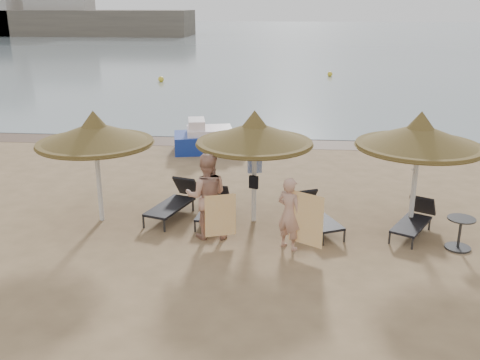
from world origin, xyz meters
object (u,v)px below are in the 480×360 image
object	(u,v)px
lounger_near_left	(214,206)
pedal_boat	(209,139)
lounger_near_right	(314,213)
palapa_right	(419,136)
lounger_far_left	(175,201)
lounger_far_right	(415,219)
side_table	(459,234)
person_left	(207,189)
palapa_left	(95,134)
person_right	(289,208)
palapa_center	(255,134)

from	to	relation	value
lounger_near_left	pedal_boat	xyz separation A→B (m)	(-1.07, 6.34, 0.11)
lounger_near_right	palapa_right	bearing A→B (deg)	-21.54
lounger_far_left	pedal_boat	size ratio (longest dim) A/B	0.72
lounger_near_right	pedal_boat	world-z (taller)	pedal_boat
palapa_right	lounger_near_left	world-z (taller)	palapa_right
lounger_far_right	lounger_near_left	bearing A→B (deg)	-155.81
lounger_far_right	side_table	distance (m)	1.11
palapa_right	side_table	xyz separation A→B (m)	(0.82, -1.01, -1.92)
palapa_right	person_left	world-z (taller)	palapa_right
palapa_left	side_table	distance (m)	8.53
lounger_near_left	person_right	xyz separation A→B (m)	(1.86, -1.52, 0.61)
palapa_left	palapa_center	xyz separation A→B (m)	(3.74, 0.31, 0.01)
lounger_near_right	person_right	bearing A→B (deg)	-141.63
lounger_near_left	side_table	bearing A→B (deg)	-6.75
palapa_center	pedal_boat	size ratio (longest dim) A/B	1.00
palapa_center	lounger_far_left	world-z (taller)	palapa_center
palapa_right	lounger_far_right	world-z (taller)	palapa_right
palapa_left	lounger_far_left	xyz separation A→B (m)	(1.74, 0.49, -1.80)
person_left	palapa_left	bearing A→B (deg)	-21.09
person_right	pedal_boat	size ratio (longest dim) A/B	0.68
person_left	lounger_far_right	bearing A→B (deg)	-178.33
palapa_left	lounger_far_right	xyz separation A→B (m)	(7.50, -0.08, -1.84)
lounger_near_right	lounger_near_left	bearing A→B (deg)	147.18
palapa_center	side_table	xyz separation A→B (m)	(4.55, -1.16, -1.85)
lounger_near_left	person_right	bearing A→B (deg)	-33.80
lounger_far_left	palapa_left	bearing A→B (deg)	-146.60
person_right	lounger_far_left	bearing A→B (deg)	5.21
palapa_center	lounger_near_left	size ratio (longest dim) A/B	1.65
palapa_center	side_table	bearing A→B (deg)	-14.36
person_left	palapa_center	bearing A→B (deg)	-140.00
pedal_boat	person_left	bearing A→B (deg)	-93.56
palapa_center	palapa_right	world-z (taller)	palapa_right
palapa_right	person_right	distance (m)	3.42
palapa_right	palapa_left	bearing A→B (deg)	-178.87
palapa_center	palapa_right	bearing A→B (deg)	-2.43
person_left	pedal_boat	xyz separation A→B (m)	(-1.07, 7.42, -0.71)
person_left	side_table	bearing A→B (deg)	172.50
palapa_right	lounger_near_left	distance (m)	5.10
palapa_right	palapa_center	bearing A→B (deg)	177.57
palapa_center	person_right	distance (m)	2.12
palapa_center	lounger_far_right	distance (m)	4.21
palapa_right	lounger_near_right	world-z (taller)	palapa_right
palapa_left	lounger_far_right	bearing A→B (deg)	-0.57
palapa_center	lounger_far_left	xyz separation A→B (m)	(-2.00, 0.19, -1.81)
palapa_right	lounger_far_right	size ratio (longest dim) A/B	1.63
person_left	person_right	distance (m)	1.92
lounger_far_left	lounger_near_left	world-z (taller)	lounger_far_left
lounger_near_left	lounger_far_left	bearing A→B (deg)	177.18
side_table	person_right	distance (m)	3.75
lounger_far_left	lounger_near_right	bearing A→B (deg)	9.70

